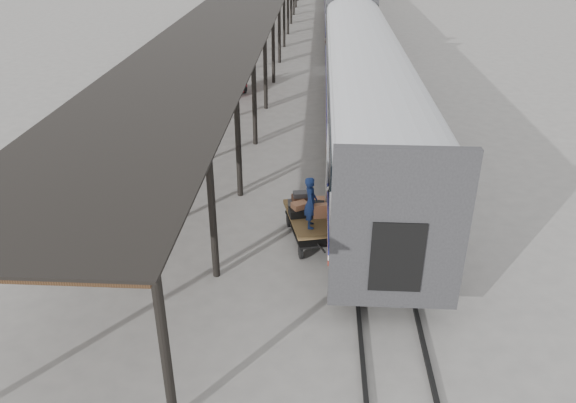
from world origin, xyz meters
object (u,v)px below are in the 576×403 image
(luggage_tug, at_px, (233,83))
(pedestrian, at_px, (243,73))
(porter, at_px, (311,202))
(baggage_cart, at_px, (311,222))

(luggage_tug, bearing_deg, pedestrian, 99.07)
(luggage_tug, bearing_deg, porter, -54.14)
(baggage_cart, relative_size, pedestrian, 1.71)
(pedestrian, bearing_deg, porter, 109.66)
(luggage_tug, xyz_separation_m, pedestrian, (0.32, 1.66, 0.12))
(baggage_cart, bearing_deg, pedestrian, 90.19)
(porter, bearing_deg, pedestrian, 8.71)
(porter, distance_m, pedestrian, 18.13)
(baggage_cart, distance_m, porter, 1.18)
(baggage_cart, xyz_separation_m, pedestrian, (-4.25, 16.95, 0.12))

